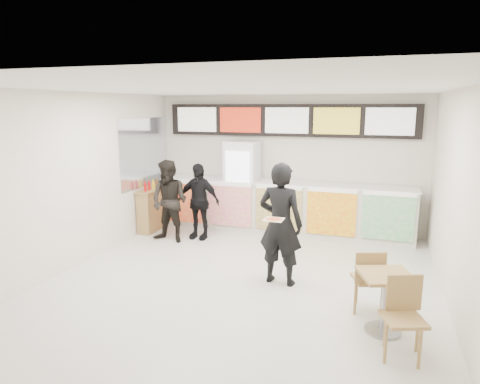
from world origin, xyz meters
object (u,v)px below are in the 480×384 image
at_px(customer_left, 170,201).
at_px(cafe_table, 385,292).
at_px(drinks_fridge, 242,186).
at_px(service_counter, 282,207).
at_px(customer_mid, 198,201).
at_px(customer_main, 280,224).
at_px(condiment_ledge, 151,210).

relative_size(customer_left, cafe_table, 1.06).
relative_size(drinks_fridge, cafe_table, 1.26).
bearing_deg(service_counter, customer_mid, -149.15).
bearing_deg(cafe_table, service_counter, 99.48).
bearing_deg(customer_main, customer_left, -20.35).
bearing_deg(drinks_fridge, condiment_ledge, -157.73).
xyz_separation_m(customer_main, cafe_table, (1.56, -1.07, -0.44)).
relative_size(drinks_fridge, customer_mid, 1.25).
bearing_deg(customer_left, cafe_table, -23.10).
distance_m(customer_left, customer_mid, 0.61).
bearing_deg(customer_main, condiment_ledge, -22.85).
bearing_deg(customer_mid, cafe_table, -34.25).
distance_m(drinks_fridge, customer_main, 3.12).
height_order(cafe_table, condiment_ledge, condiment_ledge).
relative_size(service_counter, cafe_table, 3.49).
bearing_deg(cafe_table, drinks_fridge, 108.97).
bearing_deg(cafe_table, customer_left, 129.82).
bearing_deg(cafe_table, condiment_ledge, 128.59).
bearing_deg(customer_mid, customer_left, -135.86).
bearing_deg(service_counter, cafe_table, -60.58).
bearing_deg(service_counter, customer_left, -146.62).
bearing_deg(condiment_ledge, drinks_fridge, 22.27).
bearing_deg(customer_main, customer_mid, -32.15).
bearing_deg(condiment_ledge, cafe_table, -31.46).
xyz_separation_m(drinks_fridge, cafe_table, (3.07, -3.80, -0.48)).
xyz_separation_m(service_counter, customer_main, (0.57, -2.71, 0.39)).
xyz_separation_m(customer_main, customer_mid, (-2.16, 1.77, -0.16)).
xyz_separation_m(drinks_fridge, condiment_ledge, (-1.89, -0.77, -0.52)).
bearing_deg(drinks_fridge, customer_left, -129.19).
xyz_separation_m(customer_mid, cafe_table, (3.72, -2.84, -0.27)).
xyz_separation_m(service_counter, customer_left, (-2.05, -1.35, 0.27)).
height_order(customer_left, cafe_table, customer_left).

